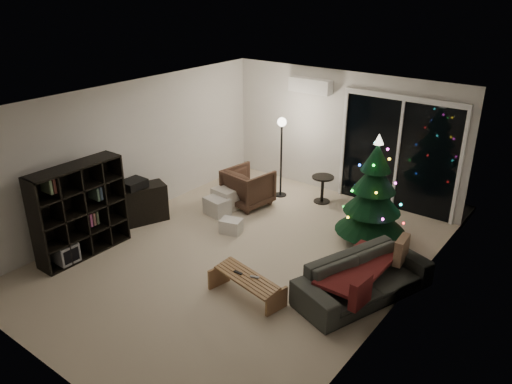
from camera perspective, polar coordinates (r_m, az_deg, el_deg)
room at (r=8.50m, az=6.79°, el=1.76°), size 6.50×7.51×2.60m
bookshelf at (r=8.44m, az=-20.19°, el=-1.70°), size 0.65×1.56×1.51m
media_cabinet at (r=9.24m, az=-13.58°, el=-1.48°), size 0.79×1.17×0.69m
stereo at (r=9.08m, az=-13.83°, el=0.91°), size 0.35×0.41×0.15m
armchair at (r=9.68m, az=-0.90°, el=0.57°), size 0.89×0.91×0.74m
ottoman at (r=9.63m, az=-3.30°, el=-0.68°), size 0.50×0.50×0.41m
cardboard_box_a at (r=9.40m, az=-4.46°, el=-1.62°), size 0.50×0.41×0.32m
cardboard_box_b at (r=8.73m, az=-2.85°, el=-3.90°), size 0.42×0.36×0.25m
side_table at (r=9.92m, az=7.59°, el=0.31°), size 0.57×0.57×0.54m
floor_lamp at (r=9.96m, az=2.89°, el=3.77°), size 0.25×0.25×1.57m
sofa at (r=7.16m, az=12.22°, el=-9.61°), size 1.42×2.15×0.59m
sofa_throw at (r=7.12m, az=11.58°, el=-8.48°), size 0.63×1.45×0.05m
cushion_a at (r=7.49m, az=16.29°, el=-6.38°), size 0.15×0.39×0.39m
cushion_b at (r=6.45m, az=11.86°, el=-11.12°), size 0.14×0.39×0.39m
coffee_table at (r=7.04m, az=-1.08°, el=-10.81°), size 1.13×0.58×0.34m
remote_a at (r=7.02m, az=-2.06°, el=-9.18°), size 0.13×0.04×0.02m
remote_b at (r=6.93m, az=-0.17°, el=-9.68°), size 0.13×0.08×0.02m
christmas_tree at (r=8.31m, az=13.30°, el=0.19°), size 1.17×1.17×1.89m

